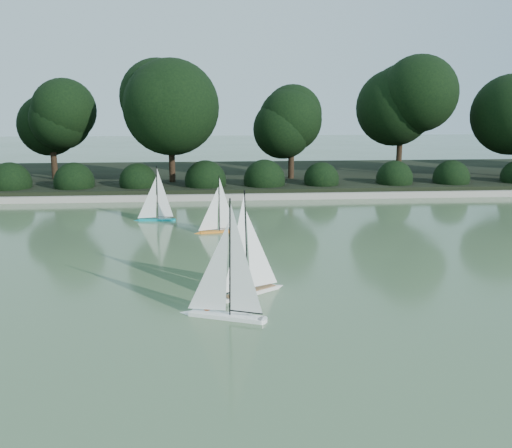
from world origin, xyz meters
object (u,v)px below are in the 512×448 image
object	(u,v)px
sailboat_orange	(214,223)
sailboat_teal	(153,212)
race_buoy	(207,313)
sailboat_white_a	(219,298)
sailboat_white_b	(255,276)

from	to	relation	value
sailboat_orange	sailboat_teal	size ratio (longest dim) A/B	0.96
sailboat_teal	race_buoy	bearing A→B (deg)	-78.04
sailboat_white_a	race_buoy	size ratio (longest dim) A/B	12.93
sailboat_white_a	sailboat_teal	distance (m)	6.73
sailboat_white_a	sailboat_teal	size ratio (longest dim) A/B	1.23
sailboat_orange	sailboat_teal	world-z (taller)	sailboat_teal
sailboat_teal	race_buoy	xyz separation A→B (m)	(1.35, -6.39, -0.23)
sailboat_orange	sailboat_teal	distance (m)	2.07
sailboat_white_a	sailboat_orange	bearing A→B (deg)	90.22
sailboat_orange	sailboat_teal	bearing A→B (deg)	136.67
sailboat_white_a	sailboat_orange	size ratio (longest dim) A/B	1.29
sailboat_orange	race_buoy	distance (m)	4.98
sailboat_white_b	sailboat_orange	size ratio (longest dim) A/B	1.25
race_buoy	sailboat_white_b	bearing A→B (deg)	47.31
sailboat_white_b	race_buoy	xyz separation A→B (m)	(-0.74, -0.80, -0.27)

